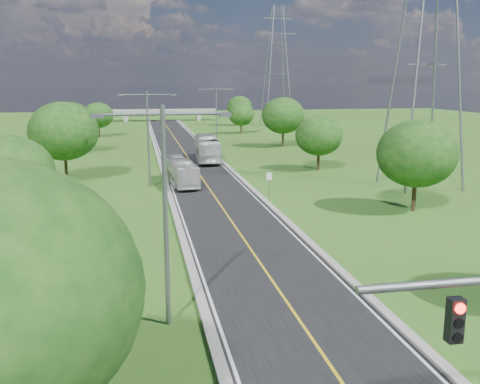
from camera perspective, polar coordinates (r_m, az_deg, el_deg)
The scene contains 22 objects.
ground at distance 72.28m, azimuth -5.13°, elevation 3.00°, with size 260.00×260.00×0.00m, color #315618.
road at distance 78.18m, azimuth -5.58°, elevation 3.68°, with size 8.00×150.00×0.06m, color black.
curb_left at distance 77.90m, azimuth -8.70°, elevation 3.63°, with size 0.50×150.00×0.22m, color gray.
curb_right at distance 78.67m, azimuth -2.49°, elevation 3.83°, with size 0.50×150.00×0.22m, color gray.
speed_limit_sign at distance 51.45m, azimuth 3.13°, elevation 1.26°, with size 0.55×0.09×2.40m.
overpass at distance 151.49m, azimuth -8.26°, elevation 8.43°, with size 30.00×3.00×3.20m.
streetlight_near_left at distance 23.65m, azimuth -8.00°, elevation -0.65°, with size 5.90×0.25×10.00m.
streetlight_mid_left at distance 56.32m, azimuth -9.79°, elevation 6.48°, with size 5.90×0.25×10.00m.
streetlight_far_right at distance 90.18m, azimuth -2.54°, elevation 8.57°, with size 5.90×0.25×10.00m.
power_tower_near at distance 58.86m, azimuth 19.36°, elevation 14.09°, with size 9.00×6.40×28.00m.
power_tower_far at distance 130.39m, azimuth 3.93°, elevation 13.09°, with size 9.00×6.40×28.00m.
tree_lb at distance 40.59m, azimuth -23.43°, elevation 1.82°, with size 6.30×6.30×7.33m.
tree_lc at distance 61.83m, azimuth -18.30°, elevation 6.18°, with size 7.56×7.56×8.79m.
tree_ld at distance 85.87m, azimuth -17.62°, elevation 7.22°, with size 6.72×6.72×7.82m.
tree_le at distance 109.54m, azimuth -14.88°, elevation 7.92°, with size 5.88×5.88×6.84m.
tree_rb at distance 47.51m, azimuth 18.34°, elevation 3.89°, with size 6.72×6.72×7.82m.
tree_rc at distance 67.17m, azimuth 8.42°, elevation 5.98°, with size 5.88×5.88×6.84m.
tree_rd at distance 90.53m, azimuth 4.62°, elevation 8.13°, with size 7.14×7.14×8.30m.
tree_re at distance 113.37m, azimuth 0.12°, elevation 8.27°, with size 5.46×5.46×6.35m.
tree_rf at distance 133.61m, azimuth -0.04°, elevation 9.07°, with size 6.30×6.30×7.33m.
bus_outbound at distance 74.42m, azimuth -3.53°, elevation 4.66°, with size 2.88×12.31×3.43m, color silver.
bus_inbound at distance 57.77m, azimuth -6.40°, elevation 2.19°, with size 2.29×9.80×2.73m, color beige.
Camera 1 is at (-7.08, -11.08, 11.00)m, focal length 40.00 mm.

